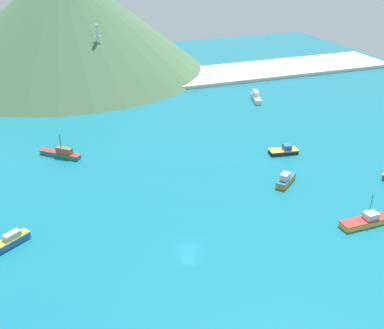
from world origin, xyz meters
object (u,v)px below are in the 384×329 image
fishing_boat_2 (9,242)px  fishing_boat_6 (256,97)px  fishing_boat_1 (286,180)px  radio_tower (99,58)px  fishing_boat_0 (61,153)px  fishing_boat_8 (366,221)px  fishing_boat_7 (284,151)px

fishing_boat_2 → fishing_boat_6: fishing_boat_6 is taller
fishing_boat_1 → radio_tower: (-24.85, 83.28, 10.65)m
fishing_boat_0 → fishing_boat_8: (50.68, -51.33, -0.16)m
fishing_boat_6 → fishing_boat_8: bearing=-101.6°
fishing_boat_6 → radio_tower: size_ratio=0.43×
fishing_boat_8 → fishing_boat_2: bearing=165.6°
fishing_boat_6 → fishing_boat_8: (-15.19, -73.80, -0.37)m
fishing_boat_6 → radio_tower: (-45.92, 28.88, 10.53)m
fishing_boat_2 → radio_tower: bearing=69.1°
fishing_boat_7 → fishing_boat_6: bearing=72.0°
fishing_boat_0 → fishing_boat_8: 72.14m
fishing_boat_7 → fishing_boat_8: (-2.14, -33.69, 0.02)m
fishing_boat_1 → fishing_boat_7: (8.02, 14.29, -0.28)m
fishing_boat_2 → fishing_boat_6: size_ratio=0.80×
fishing_boat_7 → fishing_boat_8: bearing=-93.6°
fishing_boat_1 → radio_tower: bearing=106.6°
fishing_boat_2 → radio_tower: 93.01m
fishing_boat_7 → radio_tower: 77.19m
fishing_boat_6 → fishing_boat_7: (-13.05, -40.11, -0.40)m
fishing_boat_0 → fishing_boat_1: fishing_boat_0 is taller
fishing_boat_8 → radio_tower: (-30.73, 102.68, 10.90)m
fishing_boat_1 → fishing_boat_6: fishing_boat_6 is taller
fishing_boat_8 → fishing_boat_7: bearing=86.4°
fishing_boat_0 → fishing_boat_8: fishing_boat_8 is taller
fishing_boat_1 → fishing_boat_6: 58.33m
fishing_boat_2 → fishing_boat_6: (78.88, 57.43, 0.22)m
fishing_boat_0 → fishing_boat_8: size_ratio=0.94×
fishing_boat_1 → fishing_boat_7: 16.39m
fishing_boat_6 → radio_tower: 55.26m
fishing_boat_6 → radio_tower: bearing=147.8°
radio_tower → fishing_boat_7: bearing=-64.5°
fishing_boat_8 → radio_tower: size_ratio=0.44×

